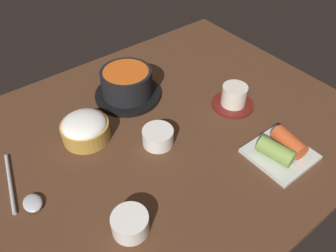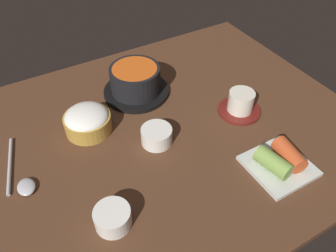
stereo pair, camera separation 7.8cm
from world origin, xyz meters
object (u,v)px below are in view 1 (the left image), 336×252
Objects in this scene: rice_bowl at (85,128)px; tea_cup_with_saucer at (234,98)px; stone_pot at (127,85)px; side_bowl_near at (130,223)px; banchan_cup_center at (158,136)px; spoon at (25,196)px; kimchi_plate at (281,150)px.

tea_cup_with_saucer is at bearing -19.79° from rice_bowl.
side_bowl_near is (-21.12, -33.69, -1.82)cm from stone_pot.
banchan_cup_center is 30.44cm from spoon.
side_bowl_near is (-4.88, -26.46, -0.98)cm from rice_bowl.
banchan_cup_center is (12.30, -11.77, -0.96)cm from rice_bowl.
stone_pot is 1.36× the size of kimchi_plate.
banchan_cup_center is at bearing 40.53° from side_bowl_near.
banchan_cup_center is 22.60cm from side_bowl_near.
rice_bowl is 0.61× the size of spoon.
side_bowl_near is at bearing -55.33° from spoon.
stone_pot reaches higher than rice_bowl.
side_bowl_near is 22.82cm from spoon.
stone_pot reaches higher than banchan_cup_center.
tea_cup_with_saucer is 1.51× the size of banchan_cup_center.
stone_pot is 39.81cm from side_bowl_near.
rice_bowl is 38.06cm from tea_cup_with_saucer.
tea_cup_with_saucer is at bearing 77.29° from kimchi_plate.
stone_pot is 28.10cm from tea_cup_with_saucer.
banchan_cup_center is (-23.52, 1.12, -0.53)cm from tea_cup_with_saucer.
spoon is (-30.13, 4.04, -1.49)cm from banchan_cup_center.
spoon is at bearing 124.67° from side_bowl_near.
kimchi_plate is at bearing -45.17° from rice_bowl.
stone_pot reaches higher than kimchi_plate.
side_bowl_near is at bearing -100.45° from rice_bowl.
kimchi_plate is (31.56, -31.75, -1.14)cm from rice_bowl.
spoon is at bearing 154.07° from kimchi_plate.
tea_cup_with_saucer reaches higher than banchan_cup_center.
stone_pot is 17.80cm from rice_bowl.
side_bowl_near is (-40.69, -13.57, -0.56)cm from tea_cup_with_saucer.
side_bowl_near is at bearing 171.73° from kimchi_plate.
rice_bowl reaches higher than tea_cup_with_saucer.
kimchi_plate is 0.71× the size of spoon.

